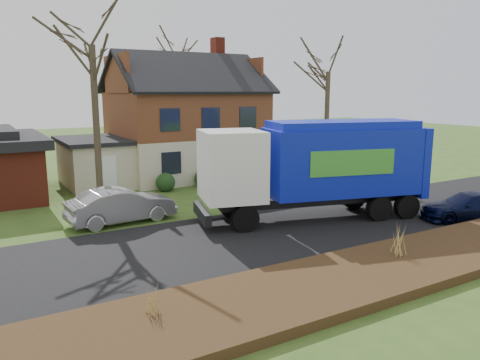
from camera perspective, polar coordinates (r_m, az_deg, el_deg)
ground at (r=19.25m, az=5.07°, el=-6.24°), size 120.00×120.00×0.00m
road at (r=19.25m, az=5.07°, el=-6.21°), size 80.00×7.00×0.02m
mulch_verge at (r=15.44m, az=16.72°, el=-10.48°), size 80.00×3.50×0.30m
main_house at (r=31.39m, az=-7.48°, el=7.81°), size 12.95×8.95×9.26m
garbage_truck at (r=20.87m, az=9.60°, el=2.04°), size 10.49×5.22×4.34m
silver_sedan at (r=20.87m, az=-14.25°, el=-3.03°), size 4.73×2.00×1.52m
navy_wagon at (r=23.00m, az=26.09°, el=-2.92°), size 4.54×3.28×1.22m
tree_front_west at (r=24.02m, az=-17.80°, el=18.16°), size 3.64×3.64×10.80m
tree_front_east at (r=32.16m, az=10.79°, el=14.85°), size 3.54×3.54×9.83m
tree_back at (r=41.26m, az=-7.70°, el=16.22°), size 3.62×3.62×11.48m
grass_clump_west at (r=11.87m, az=-10.60°, el=-14.00°), size 0.30×0.25×0.79m
grass_clump_mid at (r=16.35m, az=18.82°, el=-6.91°), size 0.37×0.31×1.04m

